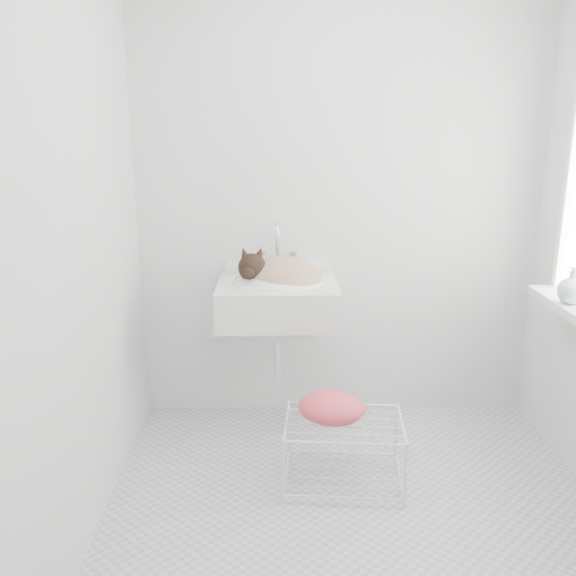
{
  "coord_description": "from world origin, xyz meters",
  "views": [
    {
      "loc": [
        -0.34,
        -2.27,
        1.66
      ],
      "look_at": [
        -0.29,
        0.5,
        0.88
      ],
      "focal_mm": 37.6,
      "sensor_mm": 36.0,
      "label": 1
    }
  ],
  "objects_px": {
    "cat": "(280,275)",
    "wire_rack": "(343,453)",
    "bottle_c": "(570,303)",
    "sink": "(277,281)"
  },
  "relations": [
    {
      "from": "cat",
      "to": "wire_rack",
      "type": "relative_size",
      "value": 0.82
    },
    {
      "from": "cat",
      "to": "bottle_c",
      "type": "distance_m",
      "value": 1.38
    },
    {
      "from": "sink",
      "to": "bottle_c",
      "type": "height_order",
      "value": "sink"
    },
    {
      "from": "wire_rack",
      "to": "sink",
      "type": "bearing_deg",
      "value": 120.74
    },
    {
      "from": "sink",
      "to": "wire_rack",
      "type": "relative_size",
      "value": 1.15
    },
    {
      "from": "sink",
      "to": "cat",
      "type": "height_order",
      "value": "cat"
    },
    {
      "from": "sink",
      "to": "bottle_c",
      "type": "bearing_deg",
      "value": -17.1
    },
    {
      "from": "bottle_c",
      "to": "cat",
      "type": "bearing_deg",
      "value": 163.41
    },
    {
      "from": "sink",
      "to": "wire_rack",
      "type": "distance_m",
      "value": 0.92
    },
    {
      "from": "cat",
      "to": "wire_rack",
      "type": "bearing_deg",
      "value": -53.92
    }
  ]
}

